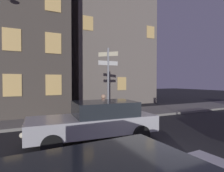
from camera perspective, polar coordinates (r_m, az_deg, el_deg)
name	(u,v)px	position (r m, az deg, el deg)	size (l,w,h in m)	color
ground_plane	(170,160)	(5.70, 17.78, -21.34)	(80.00, 80.00, 0.00)	#232326
sidewalk_kerb	(91,116)	(11.43, -6.76, -9.32)	(40.00, 3.28, 0.14)	gray
signpost	(108,77)	(10.27, -1.21, 2.73)	(1.20, 0.85, 3.95)	gray
car_near_right	(96,120)	(6.83, -4.92, -10.62)	(4.75, 2.11, 1.45)	#B7B7BC
cyclist	(104,113)	(8.54, -2.39, -8.35)	(1.82, 0.36, 1.61)	black
building_right_block	(106,18)	(21.37, -1.88, 20.55)	(8.17, 7.30, 18.41)	slate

